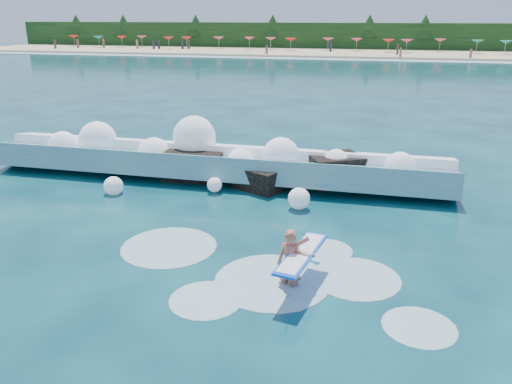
% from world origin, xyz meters
% --- Properties ---
extents(ground, '(200.00, 200.00, 0.00)m').
position_xyz_m(ground, '(0.00, 0.00, 0.00)').
color(ground, '#072B38').
rests_on(ground, ground).
extents(beach, '(140.00, 20.00, 0.40)m').
position_xyz_m(beach, '(0.00, 78.00, 0.20)').
color(beach, tan).
rests_on(beach, ground).
extents(wet_band, '(140.00, 5.00, 0.08)m').
position_xyz_m(wet_band, '(0.00, 67.00, 0.04)').
color(wet_band, silver).
rests_on(wet_band, ground).
extents(treeline, '(140.00, 4.00, 5.00)m').
position_xyz_m(treeline, '(0.00, 88.00, 2.50)').
color(treeline, black).
rests_on(treeline, ground).
extents(breaking_wave, '(18.91, 2.91, 1.63)m').
position_xyz_m(breaking_wave, '(-1.44, 6.70, 0.57)').
color(breaking_wave, teal).
rests_on(breaking_wave, ground).
extents(rock_cluster, '(8.23, 3.39, 1.39)m').
position_xyz_m(rock_cluster, '(0.41, 6.52, 0.44)').
color(rock_cluster, black).
rests_on(rock_cluster, ground).
extents(surfer_with_board, '(1.16, 2.98, 1.82)m').
position_xyz_m(surfer_with_board, '(3.22, -1.33, 0.67)').
color(surfer_with_board, '#A8634E').
rests_on(surfer_with_board, ground).
extents(wave_spray, '(15.16, 4.76, 2.45)m').
position_xyz_m(wave_spray, '(-2.39, 6.65, 1.13)').
color(wave_spray, white).
rests_on(wave_spray, ground).
extents(surf_foam, '(9.04, 5.00, 0.15)m').
position_xyz_m(surf_foam, '(2.21, -0.75, 0.00)').
color(surf_foam, silver).
rests_on(surf_foam, ground).
extents(beach_umbrellas, '(112.13, 5.63, 0.50)m').
position_xyz_m(beach_umbrellas, '(-0.01, 80.39, 2.25)').
color(beach_umbrellas, red).
rests_on(beach_umbrellas, ground).
extents(beachgoers, '(102.09, 12.82, 1.94)m').
position_xyz_m(beachgoers, '(0.71, 75.85, 1.11)').
color(beachgoers, '#3F332D').
rests_on(beachgoers, ground).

